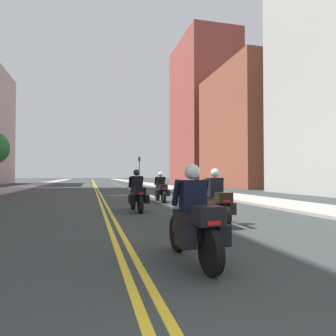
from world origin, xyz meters
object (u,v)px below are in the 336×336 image
Objects in this scene: motorcycle_2 at (137,194)px; traffic_light_far at (139,165)px; motorcycle_0 at (194,222)px; motorcycle_1 at (216,202)px; motorcycle_3 at (161,190)px.

traffic_light_far reaches higher than motorcycle_2.
motorcycle_2 is at bearing 86.29° from motorcycle_0.
motorcycle_2 is (-1.75, 3.75, 0.02)m from motorcycle_1.
motorcycle_2 is (0.15, 7.25, 0.01)m from motorcycle_0.
motorcycle_3 reaches higher than motorcycle_0.
motorcycle_3 is 34.83m from traffic_light_far.
motorcycle_2 is 39.01m from traffic_light_far.
traffic_light_far is at bearing 85.73° from motorcycle_1.
motorcycle_2 is at bearing 116.63° from motorcycle_1.
motorcycle_3 is at bearing 62.03° from motorcycle_2.
motorcycle_3 is (2.02, 11.22, -0.01)m from motorcycle_0.
traffic_light_far is (6.27, 45.69, 2.53)m from motorcycle_0.
motorcycle_0 is at bearing -93.78° from motorcycle_2.
motorcycle_1 is 4.14m from motorcycle_2.
motorcycle_1 is 42.49m from traffic_light_far.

